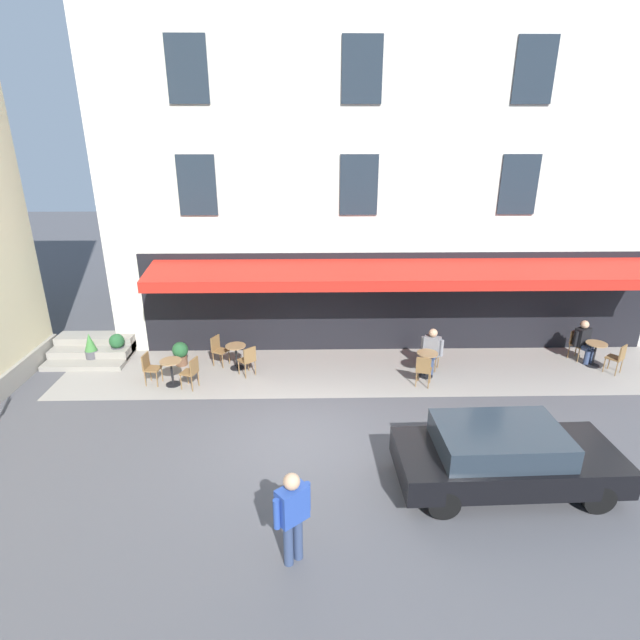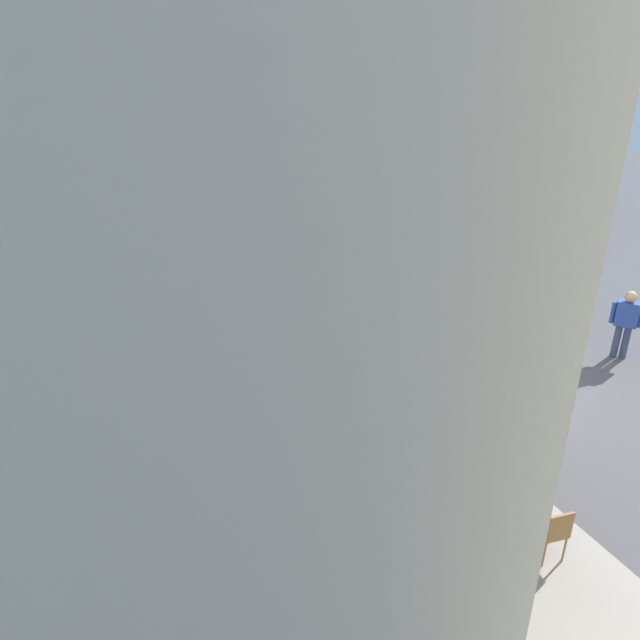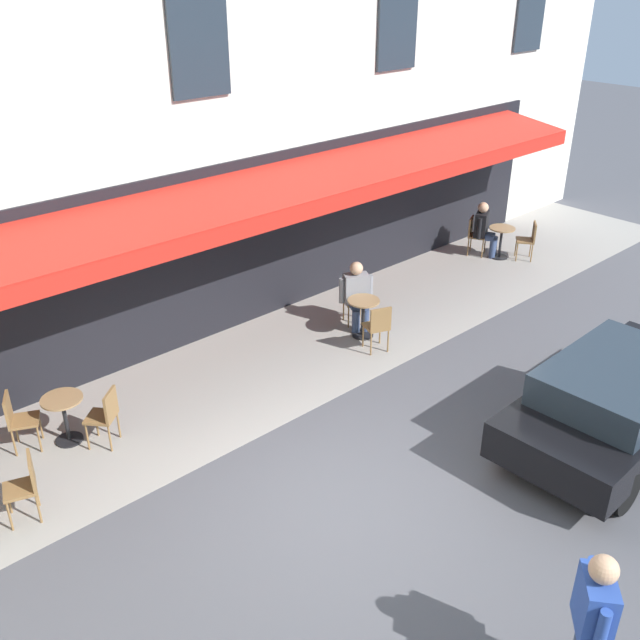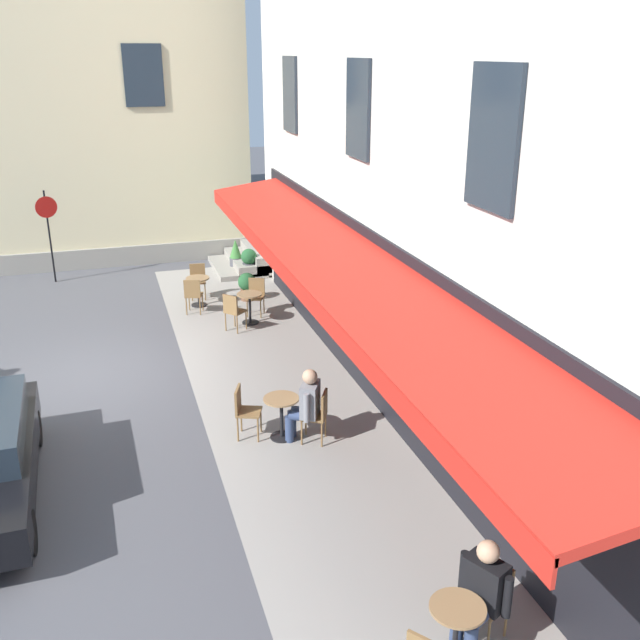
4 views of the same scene
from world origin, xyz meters
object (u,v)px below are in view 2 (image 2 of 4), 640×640
cafe_table_mid_terrace (234,270)px  cafe_chair_wicker_facing_street (417,481)px  seated_companion_in_black (224,267)px  potted_plant_under_sign (460,537)px  cafe_chair_wicker_corner_right (554,530)px  walking_pedestrian_in_blue (626,320)px  seated_patron_in_grey (298,320)px  cafe_table_far_end (315,328)px  cafe_chair_wicker_kerbside (340,325)px  cafe_table_streetside (413,459)px  cafe_chair_wicker_corner_left (219,273)px  cafe_chair_wicker_by_window (245,263)px  cafe_table_near_entrance (527,504)px  cafe_chair_wicker_near_door (423,436)px  cafe_chair_wicker_under_awning (511,474)px  cafe_chair_wicker_back_row (290,325)px  parked_car_black (459,287)px

cafe_table_mid_terrace → cafe_chair_wicker_facing_street: bearing=-1.7°
cafe_chair_wicker_facing_street → seated_companion_in_black: bearing=-179.8°
cafe_chair_wicker_facing_street → potted_plant_under_sign: 1.16m
cafe_chair_wicker_corner_right → walking_pedestrian_in_blue: 7.53m
cafe_chair_wicker_facing_street → seated_patron_in_grey: seated_patron_in_grey is taller
cafe_table_far_end → cafe_chair_wicker_kerbside: size_ratio=0.82×
cafe_table_streetside → cafe_chair_wicker_kerbside: bearing=167.1°
seated_patron_in_grey → cafe_chair_wicker_corner_left: bearing=-170.7°
cafe_chair_wicker_by_window → potted_plant_under_sign: cafe_chair_wicker_by_window is taller
cafe_table_near_entrance → walking_pedestrian_in_blue: bearing=120.0°
cafe_table_far_end → cafe_chair_wicker_near_door: bearing=-1.7°
cafe_table_streetside → cafe_chair_wicker_near_door: bearing=131.0°
cafe_chair_wicker_by_window → cafe_table_far_end: bearing=0.8°
cafe_chair_wicker_by_window → seated_patron_in_grey: 5.40m
cafe_chair_wicker_corner_left → seated_patron_in_grey: seated_patron_in_grey is taller
seated_patron_in_grey → potted_plant_under_sign: bearing=-4.2°
cafe_chair_wicker_under_awning → cafe_table_mid_terrace: cafe_chair_wicker_under_awning is taller
cafe_chair_wicker_under_awning → cafe_chair_wicker_corner_left: size_ratio=1.00×
cafe_chair_wicker_back_row → cafe_chair_wicker_under_awning: bearing=9.3°
cafe_table_far_end → cafe_chair_wicker_back_row: 0.63m
cafe_chair_wicker_back_row → parked_car_black: parked_car_black is taller
cafe_chair_wicker_facing_street → cafe_chair_wicker_kerbside: (-5.89, 1.50, 0.00)m
cafe_chair_wicker_corner_left → cafe_chair_wicker_facing_street: (11.03, 0.24, 0.00)m
cafe_table_streetside → walking_pedestrian_in_blue: (-1.91, 7.15, 0.52)m
cafe_chair_wicker_back_row → potted_plant_under_sign: 7.57m
cafe_chair_wicker_near_door → cafe_chair_wicker_back_row: (-5.43, -0.41, 0.00)m
cafe_chair_wicker_facing_street → cafe_table_far_end: cafe_chair_wicker_facing_street is taller
cafe_chair_wicker_under_awning → cafe_table_streetside: 1.60m
seated_patron_in_grey → seated_companion_in_black: 4.85m
potted_plant_under_sign → parked_car_black: (-7.72, 5.66, 0.31)m
cafe_chair_wicker_corner_left → cafe_chair_wicker_kerbside: 5.43m
cafe_chair_wicker_kerbside → walking_pedestrian_in_blue: bearing=60.1°
walking_pedestrian_in_blue → cafe_chair_wicker_facing_street: bearing=-71.6°
cafe_table_mid_terrace → cafe_chair_wicker_by_window: 0.63m
cafe_chair_wicker_kerbside → cafe_chair_wicker_back_row: (-0.52, -1.15, 0.00)m
cafe_chair_wicker_facing_street → cafe_chair_wicker_corner_right: bearing=35.0°
cafe_chair_wicker_corner_right → cafe_chair_wicker_under_awning: bearing=166.7°
cafe_chair_wicker_back_row → seated_patron_in_grey: seated_patron_in_grey is taller
cafe_table_streetside → cafe_chair_wicker_near_door: cafe_chair_wicker_near_door is taller
parked_car_black → cafe_chair_wicker_corner_left: bearing=-127.2°
cafe_chair_wicker_corner_right → cafe_table_mid_terrace: size_ratio=1.21×
cafe_chair_wicker_corner_left → potted_plant_under_sign: 12.19m
cafe_chair_wicker_near_door → cafe_chair_wicker_kerbside: 4.97m
cafe_table_mid_terrace → cafe_chair_wicker_corner_left: cafe_chair_wicker_corner_left is taller
cafe_chair_wicker_near_door → parked_car_black: (-5.58, 4.89, 0.16)m
cafe_chair_wicker_back_row → cafe_table_mid_terrace: bearing=-179.8°
potted_plant_under_sign → cafe_table_streetside: bearing=170.5°
cafe_table_far_end → potted_plant_under_sign: bearing=-7.2°
cafe_chair_wicker_corner_right → parked_car_black: (-8.27, 4.46, 0.16)m
cafe_chair_wicker_by_window → cafe_chair_wicker_under_awning: bearing=3.1°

